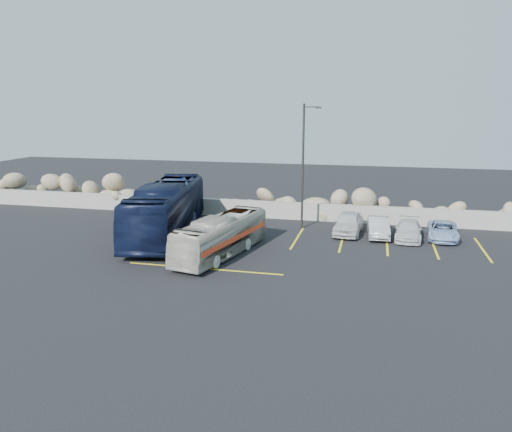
% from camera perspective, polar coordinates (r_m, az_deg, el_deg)
% --- Properties ---
extents(ground, '(90.00, 90.00, 0.00)m').
position_cam_1_polar(ground, '(24.48, -3.89, -6.35)').
color(ground, black).
rests_on(ground, ground).
extents(seawall, '(60.00, 0.40, 1.20)m').
position_cam_1_polar(seawall, '(35.54, 1.85, 0.72)').
color(seawall, gray).
rests_on(seawall, ground).
extents(riprap_pile, '(54.00, 2.80, 2.60)m').
position_cam_1_polar(riprap_pile, '(36.56, 2.24, 2.17)').
color(riprap_pile, '#8B765B').
rests_on(riprap_pile, ground).
extents(parking_lines, '(18.16, 9.36, 0.01)m').
position_cam_1_polar(parking_lines, '(28.85, 8.31, -3.47)').
color(parking_lines, yellow).
rests_on(parking_lines, ground).
extents(lamppost, '(1.14, 0.18, 8.00)m').
position_cam_1_polar(lamppost, '(32.08, 5.48, 6.06)').
color(lamppost, '#2D2A28').
rests_on(lamppost, ground).
extents(vintage_bus, '(3.36, 7.91, 2.15)m').
position_cam_1_polar(vintage_bus, '(26.74, -3.98, -2.29)').
color(vintage_bus, '#BAB8A8').
rests_on(vintage_bus, ground).
extents(tour_coach, '(4.77, 11.98, 3.25)m').
position_cam_1_polar(tour_coach, '(31.19, -10.21, 0.75)').
color(tour_coach, black).
rests_on(tour_coach, ground).
extents(car_a, '(1.91, 4.12, 1.36)m').
position_cam_1_polar(car_a, '(31.76, 10.52, -0.79)').
color(car_a, silver).
rests_on(car_a, ground).
extents(car_b, '(1.46, 3.62, 1.17)m').
position_cam_1_polar(car_b, '(31.47, 13.80, -1.26)').
color(car_b, '#B4B5BA').
rests_on(car_b, ground).
extents(car_c, '(1.78, 3.81, 1.07)m').
position_cam_1_polar(car_c, '(31.39, 17.03, -1.58)').
color(car_c, silver).
rests_on(car_c, ground).
extents(car_d, '(1.98, 3.85, 1.04)m').
position_cam_1_polar(car_d, '(32.07, 20.57, -1.57)').
color(car_d, '#9AB2DB').
rests_on(car_d, ground).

